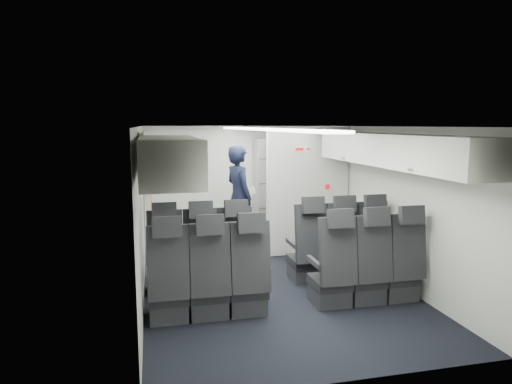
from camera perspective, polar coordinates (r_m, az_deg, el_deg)
name	(u,v)px	position (r m, az deg, el deg)	size (l,w,h in m)	color
cabin_shell	(262,198)	(6.62, 0.78, -0.72)	(3.41, 6.01, 2.16)	black
seat_row_front	(271,256)	(6.28, 1.95, -7.98)	(3.33, 0.56, 1.24)	black
seat_row_mid	(291,277)	(5.45, 4.43, -10.56)	(3.33, 0.56, 1.24)	black
overhead_bin_left_rear	(168,159)	(4.36, -10.88, 4.13)	(0.53, 1.80, 0.40)	white
overhead_bin_left_front_open	(160,158)	(6.11, -11.91, 4.13)	(0.64, 1.70, 0.72)	#9E9E93
overhead_bin_right_rear	(433,154)	(5.27, 21.26, 4.43)	(0.53, 1.80, 0.40)	white
overhead_bin_right_front	(360,147)	(6.79, 12.92, 5.55)	(0.53, 1.70, 0.40)	white
bulkhead_partition	(308,191)	(7.67, 6.47, 0.12)	(1.40, 0.15, 2.13)	silver
galley_unit	(275,184)	(9.49, 2.42, 0.99)	(0.85, 0.52, 1.90)	#939399
boarding_door	(147,197)	(7.99, -13.43, -0.60)	(0.12, 1.27, 1.86)	silver
flight_attendant	(239,197)	(8.03, -2.16, -0.63)	(0.67, 0.44, 1.83)	black
carry_on_bag	(161,157)	(5.70, -11.80, 4.25)	(0.36, 0.25, 0.22)	black
papers	(250,191)	(8.00, -0.76, 0.14)	(0.19, 0.02, 0.13)	white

